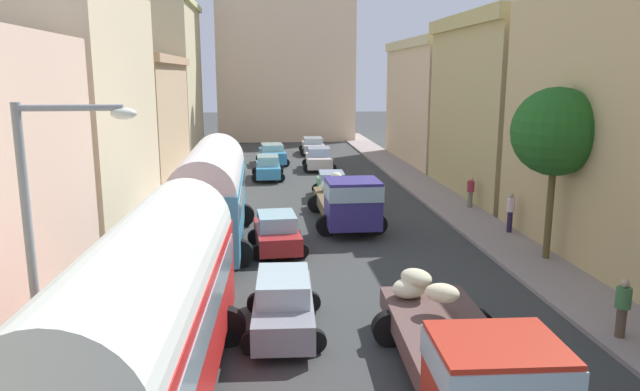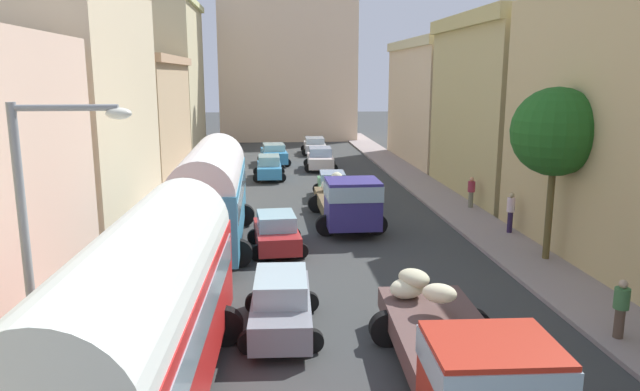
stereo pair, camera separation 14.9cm
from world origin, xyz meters
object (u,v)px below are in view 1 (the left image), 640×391
(car_6, at_px, (272,154))
(streetlamp_near, at_px, (48,247))
(car_3, at_px, (283,303))
(parked_bus_0, at_px, (148,311))
(car_4, at_px, (277,232))
(cargo_truck_1, at_px, (347,200))
(pedestrian_0, at_px, (471,191))
(pedestrian_1, at_px, (623,307))
(cargo_truck_0, at_px, (468,354))
(car_0, at_px, (332,185))
(car_1, at_px, (319,159))
(parked_bus_1, at_px, (212,190))
(car_5, at_px, (268,167))
(car_2, at_px, (313,146))
(pedestrian_2, at_px, (510,211))

(car_6, distance_m, streetlamp_near, 35.03)
(car_3, relative_size, car_6, 0.93)
(parked_bus_0, relative_size, car_4, 2.67)
(cargo_truck_1, bearing_deg, car_6, 98.95)
(pedestrian_0, height_order, pedestrian_1, pedestrian_0)
(cargo_truck_1, relative_size, streetlamp_near, 1.16)
(cargo_truck_1, bearing_deg, pedestrian_0, 23.50)
(streetlamp_near, bearing_deg, cargo_truck_0, 4.25)
(car_3, height_order, streetlamp_near, streetlamp_near)
(car_0, bearing_deg, car_1, 88.74)
(car_1, xyz_separation_m, car_3, (-3.50, -27.31, -0.01))
(car_3, relative_size, streetlamp_near, 0.66)
(parked_bus_1, distance_m, pedestrian_1, 15.04)
(parked_bus_0, distance_m, car_5, 27.48)
(parked_bus_0, xyz_separation_m, car_3, (2.78, 3.68, -1.43))
(car_5, bearing_deg, car_0, -61.39)
(car_3, bearing_deg, cargo_truck_0, -47.19)
(car_2, xyz_separation_m, streetlamp_near, (-8.04, -40.44, 3.11))
(parked_bus_0, relative_size, car_1, 2.35)
(car_6, height_order, pedestrian_1, pedestrian_1)
(car_0, height_order, pedestrian_1, pedestrian_1)
(car_6, xyz_separation_m, pedestrian_2, (9.81, -21.33, 0.28))
(parked_bus_1, bearing_deg, pedestrian_1, -41.75)
(car_1, bearing_deg, car_4, -99.99)
(car_0, height_order, car_1, car_1)
(pedestrian_1, height_order, streetlamp_near, streetlamp_near)
(parked_bus_1, bearing_deg, cargo_truck_1, 20.62)
(cargo_truck_0, height_order, car_6, cargo_truck_0)
(car_5, distance_m, pedestrian_1, 26.63)
(car_0, xyz_separation_m, pedestrian_2, (6.71, -8.51, 0.35))
(car_3, relative_size, pedestrian_2, 2.22)
(streetlamp_near, bearing_deg, pedestrian_0, 51.94)
(parked_bus_0, bearing_deg, pedestrian_0, 53.57)
(cargo_truck_1, height_order, car_2, cargo_truck_1)
(car_1, relative_size, streetlamp_near, 0.67)
(parked_bus_1, distance_m, car_2, 28.16)
(parked_bus_1, distance_m, car_4, 3.16)
(car_1, xyz_separation_m, car_6, (-3.32, 2.76, 0.00))
(pedestrian_0, height_order, pedestrian_2, pedestrian_2)
(car_1, relative_size, pedestrian_1, 2.48)
(parked_bus_1, height_order, car_0, parked_bus_1)
(pedestrian_0, bearing_deg, pedestrian_1, -95.12)
(car_1, height_order, pedestrian_2, pedestrian_2)
(car_5, relative_size, pedestrian_1, 2.38)
(car_5, bearing_deg, pedestrian_0, -44.57)
(car_2, bearing_deg, pedestrian_2, -77.16)
(parked_bus_0, height_order, pedestrian_2, parked_bus_0)
(parked_bus_1, bearing_deg, car_6, 82.78)
(parked_bus_1, bearing_deg, car_5, 81.22)
(car_5, xyz_separation_m, pedestrian_1, (8.84, -25.12, 0.18))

